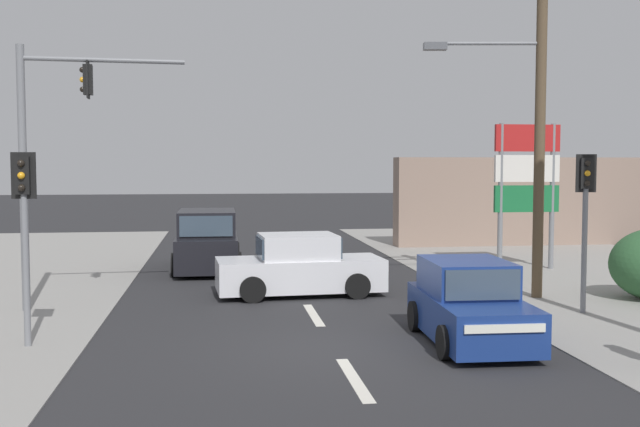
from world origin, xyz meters
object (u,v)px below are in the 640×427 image
Objects in this scene: suv_crossing_left at (207,242)px; sedan_receding_far at (299,268)px; traffic_signal_mast at (48,142)px; shopping_plaza_sign at (527,175)px; pedestal_signal_right_kerb at (585,206)px; utility_pole_midground_right at (534,108)px; pedestal_signal_left_kerb at (24,215)px; hatchback_oncoming_mid at (469,305)px.

sedan_receding_far is at bearing -63.61° from suv_crossing_left.
traffic_signal_mast is 1.39× the size of sedan_receding_far.
sedan_receding_far is (-7.57, -3.54, -2.28)m from shopping_plaza_sign.
traffic_signal_mast reaches higher than suv_crossing_left.
shopping_plaza_sign is (13.41, 4.77, -0.85)m from traffic_signal_mast.
pedestal_signal_right_kerb is 7.06m from sedan_receding_far.
pedestal_signal_right_kerb is 0.78× the size of suv_crossing_left.
traffic_signal_mast is at bearing -168.06° from sedan_receding_far.
pedestal_signal_right_kerb reaches higher than suv_crossing_left.
pedestal_signal_right_kerb is 11.76m from suv_crossing_left.
traffic_signal_mast is (-11.52, -0.01, -0.89)m from utility_pole_midground_right.
traffic_signal_mast is 1.69× the size of pedestal_signal_left_kerb.
shopping_plaza_sign is 1.06× the size of sedan_receding_far.
suv_crossing_left is (-8.41, 8.08, -1.53)m from pedestal_signal_right_kerb.
pedestal_signal_left_kerb is 0.77× the size of shopping_plaza_sign.
traffic_signal_mast reaches higher than pedestal_signal_left_kerb.
pedestal_signal_right_kerb and pedestal_signal_left_kerb have the same top height.
pedestal_signal_left_kerb is at bearing 174.99° from hatchback_oncoming_mid.
traffic_signal_mast is at bearing 95.24° from pedestal_signal_left_kerb.
traffic_signal_mast is 9.96m from hatchback_oncoming_mid.
suv_crossing_left is at bearing 172.66° from shopping_plaza_sign.
traffic_signal_mast is 1.69× the size of pedestal_signal_right_kerb.
hatchback_oncoming_mid is (2.61, -5.47, -0.00)m from sedan_receding_far.
shopping_plaza_sign is (13.08, 8.29, 0.57)m from pedestal_signal_left_kerb.
shopping_plaza_sign is (1.55, 6.80, 0.57)m from pedestal_signal_right_kerb.
utility_pole_midground_right is at bearing 99.40° from pedestal_signal_right_kerb.
hatchback_oncoming_mid is 0.81× the size of suv_crossing_left.
utility_pole_midground_right is at bearing -12.16° from sedan_receding_far.
utility_pole_midground_right reaches higher than hatchback_oncoming_mid.
pedestal_signal_right_kerb reaches higher than sedan_receding_far.
pedestal_signal_left_kerb is 0.97× the size of hatchback_oncoming_mid.
pedestal_signal_left_kerb is 8.34m from hatchback_oncoming_mid.
utility_pole_midground_right reaches higher than suv_crossing_left.
suv_crossing_left is at bearing 136.13° from pedestal_signal_right_kerb.
utility_pole_midground_right reaches higher than sedan_receding_far.
utility_pole_midground_right reaches higher than traffic_signal_mast.
shopping_plaza_sign is at bearing 61.19° from hatchback_oncoming_mid.
utility_pole_midground_right is 1.90× the size of shopping_plaza_sign.
pedestal_signal_right_kerb is at bearing -102.82° from shopping_plaza_sign.
pedestal_signal_left_kerb is 0.82× the size of sedan_receding_far.
hatchback_oncoming_mid is (8.13, -0.71, -1.71)m from pedestal_signal_left_kerb.
pedestal_signal_left_kerb is 0.78× the size of suv_crossing_left.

